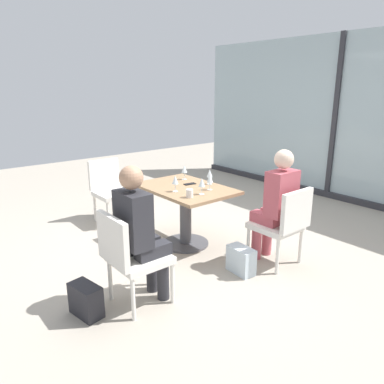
% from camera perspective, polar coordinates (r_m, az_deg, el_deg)
% --- Properties ---
extents(ground_plane, '(12.00, 12.00, 0.00)m').
position_cam_1_polar(ground_plane, '(4.56, -0.98, -8.09)').
color(ground_plane, '#A89E8E').
extents(window_wall_backdrop, '(5.91, 0.10, 2.70)m').
position_cam_1_polar(window_wall_backdrop, '(6.67, 21.33, 9.38)').
color(window_wall_backdrop, '#A2B7BC').
rests_on(window_wall_backdrop, ground_plane).
extents(dining_table_main, '(1.15, 0.79, 0.73)m').
position_cam_1_polar(dining_table_main, '(4.37, -1.01, -1.84)').
color(dining_table_main, '#997551').
rests_on(dining_table_main, ground_plane).
extents(chair_front_right, '(0.46, 0.50, 0.87)m').
position_cam_1_polar(chair_front_right, '(3.21, -9.65, -9.47)').
color(chair_front_right, silver).
rests_on(chair_front_right, ground_plane).
extents(chair_far_right, '(0.50, 0.46, 0.87)m').
position_cam_1_polar(chair_far_right, '(3.99, 14.04, -4.54)').
color(chair_far_right, silver).
rests_on(chair_far_right, ground_plane).
extents(chair_side_end, '(0.50, 0.46, 0.87)m').
position_cam_1_polar(chair_side_end, '(5.31, -12.68, 0.74)').
color(chair_side_end, silver).
rests_on(chair_side_end, ground_plane).
extents(person_front_right, '(0.34, 0.39, 1.26)m').
position_cam_1_polar(person_front_right, '(3.18, -8.12, -5.67)').
color(person_front_right, '#28282D').
rests_on(person_front_right, ground_plane).
extents(person_far_right, '(0.39, 0.34, 1.26)m').
position_cam_1_polar(person_far_right, '(3.99, 12.98, -1.39)').
color(person_far_right, '#B24C56').
rests_on(person_far_right, ground_plane).
extents(wine_glass_0, '(0.07, 0.07, 0.18)m').
position_cam_1_polar(wine_glass_0, '(3.99, 1.54, 1.45)').
color(wine_glass_0, silver).
rests_on(wine_glass_0, dining_table_main).
extents(wine_glass_1, '(0.07, 0.07, 0.18)m').
position_cam_1_polar(wine_glass_1, '(4.63, -1.20, 3.55)').
color(wine_glass_1, silver).
rests_on(wine_glass_1, dining_table_main).
extents(wine_glass_2, '(0.07, 0.07, 0.18)m').
position_cam_1_polar(wine_glass_2, '(4.17, 2.81, 2.09)').
color(wine_glass_2, silver).
rests_on(wine_glass_2, dining_table_main).
extents(wine_glass_3, '(0.07, 0.07, 0.18)m').
position_cam_1_polar(wine_glass_3, '(4.41, 2.76, 2.88)').
color(wine_glass_3, silver).
rests_on(wine_glass_3, dining_table_main).
extents(wine_glass_4, '(0.07, 0.07, 0.18)m').
position_cam_1_polar(wine_glass_4, '(4.10, -2.64, 1.84)').
color(wine_glass_4, silver).
rests_on(wine_glass_4, dining_table_main).
extents(coffee_cup, '(0.08, 0.08, 0.09)m').
position_cam_1_polar(coffee_cup, '(3.90, -0.38, -0.21)').
color(coffee_cup, white).
rests_on(coffee_cup, dining_table_main).
extents(cell_phone_on_table, '(0.09, 0.15, 0.01)m').
position_cam_1_polar(cell_phone_on_table, '(4.43, -0.35, 1.27)').
color(cell_phone_on_table, black).
rests_on(cell_phone_on_table, dining_table_main).
extents(handbag_0, '(0.32, 0.21, 0.28)m').
position_cam_1_polar(handbag_0, '(3.34, -16.18, -15.85)').
color(handbag_0, '#232328').
rests_on(handbag_0, ground_plane).
extents(handbag_1, '(0.31, 0.18, 0.28)m').
position_cam_1_polar(handbag_1, '(3.89, 7.58, -10.48)').
color(handbag_1, silver).
rests_on(handbag_1, ground_plane).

